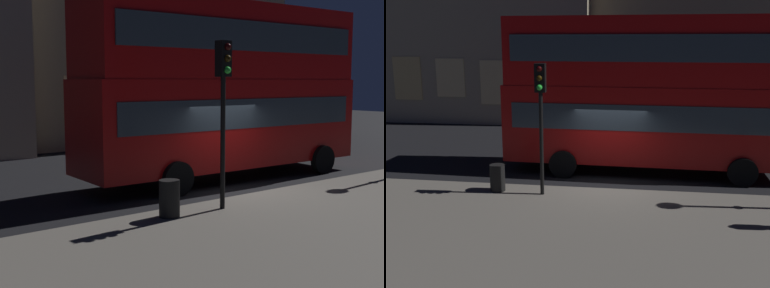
# 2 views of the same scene
# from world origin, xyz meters

# --- Properties ---
(ground_plane) EXTENTS (80.00, 80.00, 0.00)m
(ground_plane) POSITION_xyz_m (0.00, 0.00, 0.00)
(ground_plane) COLOR black
(sidewalk_slab) EXTENTS (44.00, 7.82, 0.12)m
(sidewalk_slab) POSITION_xyz_m (0.00, -4.55, 0.06)
(sidewalk_slab) COLOR #5B564F
(sidewalk_slab) RESTS_ON ground
(building_plain_facade) EXTENTS (16.71, 8.32, 14.48)m
(building_plain_facade) POSITION_xyz_m (6.03, 15.53, 7.24)
(building_plain_facade) COLOR tan
(building_plain_facade) RESTS_ON ground
(double_decker_bus) EXTENTS (10.22, 3.00, 5.65)m
(double_decker_bus) POSITION_xyz_m (1.12, 1.91, 3.12)
(double_decker_bus) COLOR #9E0C0C
(double_decker_bus) RESTS_ON ground
(traffic_light_near_kerb) EXTENTS (0.33, 0.36, 4.05)m
(traffic_light_near_kerb) POSITION_xyz_m (-1.95, -1.52, 3.03)
(traffic_light_near_kerb) COLOR black
(traffic_light_near_kerb) RESTS_ON sidewalk_slab
(traffic_light_far_side) EXTENTS (0.32, 0.36, 3.81)m
(traffic_light_far_side) POSITION_xyz_m (10.52, 4.61, 2.75)
(traffic_light_far_side) COLOR black
(traffic_light_far_side) RESTS_ON ground
(litter_bin) EXTENTS (0.48, 0.48, 0.86)m
(litter_bin) POSITION_xyz_m (-3.44, -1.36, 0.55)
(litter_bin) COLOR black
(litter_bin) RESTS_ON sidewalk_slab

